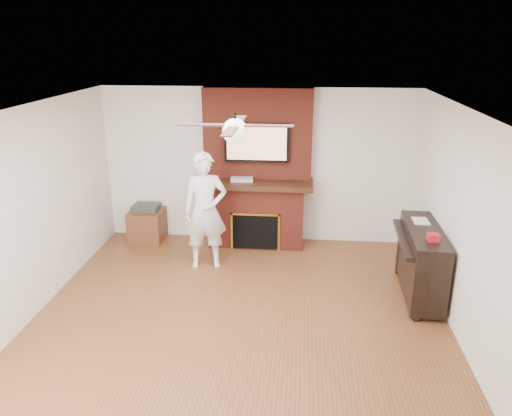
# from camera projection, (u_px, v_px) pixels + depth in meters

# --- Properties ---
(room_shell) EXTENTS (5.36, 5.86, 2.86)m
(room_shell) POSITION_uv_depth(u_px,v_px,m) (236.00, 228.00, 5.46)
(room_shell) COLOR brown
(room_shell) RESTS_ON ground
(fireplace) EXTENTS (1.78, 0.64, 2.50)m
(fireplace) POSITION_uv_depth(u_px,v_px,m) (257.00, 185.00, 7.94)
(fireplace) COLOR maroon
(fireplace) RESTS_ON ground
(tv) EXTENTS (1.00, 0.08, 0.60)m
(tv) POSITION_uv_depth(u_px,v_px,m) (257.00, 143.00, 7.68)
(tv) COLOR black
(tv) RESTS_ON fireplace
(ceiling_fan) EXTENTS (1.21, 1.21, 0.31)m
(ceiling_fan) POSITION_uv_depth(u_px,v_px,m) (235.00, 130.00, 5.11)
(ceiling_fan) COLOR black
(ceiling_fan) RESTS_ON room_shell
(person) EXTENTS (0.70, 0.53, 1.72)m
(person) POSITION_uv_depth(u_px,v_px,m) (205.00, 211.00, 7.17)
(person) COLOR silver
(person) RESTS_ON ground
(side_table) EXTENTS (0.54, 0.54, 0.62)m
(side_table) POSITION_uv_depth(u_px,v_px,m) (147.00, 224.00, 8.27)
(side_table) COLOR #572E18
(side_table) RESTS_ON ground
(piano) EXTENTS (0.59, 1.44, 1.02)m
(piano) POSITION_uv_depth(u_px,v_px,m) (421.00, 260.00, 6.44)
(piano) COLOR black
(piano) RESTS_ON ground
(cable_box) EXTENTS (0.36, 0.23, 0.05)m
(cable_box) POSITION_uv_depth(u_px,v_px,m) (242.00, 179.00, 7.84)
(cable_box) COLOR silver
(cable_box) RESTS_ON fireplace
(candle_orange) EXTENTS (0.06, 0.06, 0.14)m
(candle_orange) POSITION_uv_depth(u_px,v_px,m) (243.00, 242.00, 8.11)
(candle_orange) COLOR orange
(candle_orange) RESTS_ON ground
(candle_green) EXTENTS (0.07, 0.07, 0.10)m
(candle_green) POSITION_uv_depth(u_px,v_px,m) (254.00, 243.00, 8.10)
(candle_green) COLOR #3F702D
(candle_green) RESTS_ON ground
(candle_cream) EXTENTS (0.08, 0.08, 0.10)m
(candle_cream) POSITION_uv_depth(u_px,v_px,m) (266.00, 244.00, 8.07)
(candle_cream) COLOR beige
(candle_cream) RESTS_ON ground
(candle_blue) EXTENTS (0.06, 0.06, 0.08)m
(candle_blue) POSITION_uv_depth(u_px,v_px,m) (269.00, 246.00, 8.02)
(candle_blue) COLOR #306091
(candle_blue) RESTS_ON ground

